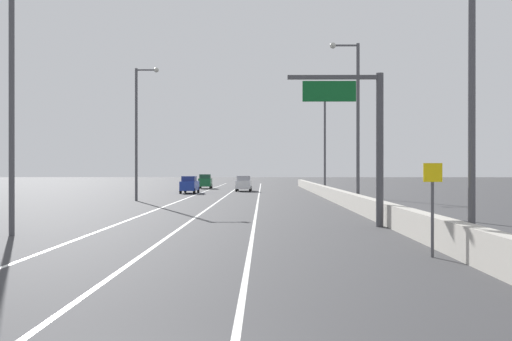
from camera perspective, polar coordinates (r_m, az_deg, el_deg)
ground_plane at (r=71.77m, az=-0.92°, el=-2.15°), size 320.00×320.00×0.00m
lane_stripe_left at (r=63.19m, az=-6.14°, el=-2.45°), size 0.16×130.00×0.00m
lane_stripe_center at (r=62.87m, az=-2.97°, el=-2.46°), size 0.16×130.00×0.00m
lane_stripe_right at (r=62.75m, az=0.23°, el=-2.47°), size 0.16×130.00×0.00m
jersey_barrier_right at (r=48.15m, az=8.16°, el=-2.59°), size 0.60×120.00×1.10m
overhead_sign_gantry at (r=31.21m, az=9.78°, el=3.64°), size 4.68×0.36×7.50m
speed_advisory_sign at (r=20.83m, az=15.66°, el=-2.75°), size 0.60×0.11×3.00m
lamp_post_right_near at (r=21.90m, az=18.35°, el=10.42°), size 2.14×0.44×11.90m
lamp_post_right_second at (r=45.82m, az=8.92°, el=5.00°), size 2.14×0.44×11.90m
lamp_post_right_third at (r=70.25m, az=6.06°, el=3.29°), size 2.14×0.44×11.90m
lamp_post_left_near at (r=28.77m, az=-20.79°, el=7.93°), size 2.14×0.44×11.90m
lamp_post_left_mid at (r=57.33m, az=-10.54°, el=4.01°), size 2.14×0.44×11.90m
car_blue_0 at (r=74.82m, az=-6.02°, el=-1.28°), size 1.89×4.72×2.03m
car_green_1 at (r=93.15m, az=-4.60°, el=-0.99°), size 1.94×4.24×2.10m
car_white_2 at (r=81.49m, az=-1.12°, el=-1.18°), size 2.01×4.67×2.00m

